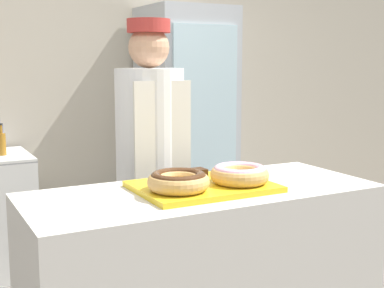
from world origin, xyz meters
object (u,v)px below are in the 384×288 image
Objects in this scene: serving_tray at (203,187)px; donut_light_glaze at (240,173)px; donut_chocolate_glaze at (178,180)px; brownie_back_right at (198,172)px; baker_person at (151,166)px; bottle_amber at (1,143)px; brownie_back_left at (175,175)px; beverage_fridge at (186,127)px.

donut_light_glaze is (0.14, -0.06, 0.05)m from serving_tray.
brownie_back_right is at bearing 46.56° from donut_chocolate_glaze.
baker_person is at bearing 91.37° from brownie_back_right.
serving_tray is 2.68× the size of bottle_amber.
brownie_back_left is at bearing 180.00° from brownie_back_right.
bottle_amber is (-0.42, 1.78, -0.06)m from donut_chocolate_glaze.
serving_tray is 0.16m from donut_chocolate_glaze.
serving_tray is 0.17m from brownie_back_right.
serving_tray is at bearing -71.94° from bottle_amber.
beverage_fridge reaches higher than bottle_amber.
baker_person is at bearing 97.96° from donut_light_glaze.
donut_light_glaze is at bearing -82.04° from baker_person.
serving_tray is at bearing 157.85° from donut_light_glaze.
donut_chocolate_glaze is 0.29m from brownie_back_right.
bottle_amber is at bearing 103.19° from donut_chocolate_glaze.
bottle_amber reaches higher than brownie_back_left.
baker_person is 7.76× the size of bottle_amber.
bottle_amber is at bearing 111.61° from donut_light_glaze.
donut_light_glaze is at bearing -68.39° from bottle_amber.
brownie_back_left is (-0.20, 0.21, -0.03)m from donut_light_glaze.
brownie_back_right is (0.06, 0.15, 0.03)m from serving_tray.
brownie_back_right is 1.69m from bottle_amber.
bottle_amber reaches higher than donut_chocolate_glaze.
donut_light_glaze reaches higher than serving_tray.
donut_light_glaze is 3.53× the size of brownie_back_right.
beverage_fridge is (0.78, 1.10, 0.05)m from baker_person.
donut_chocolate_glaze is at bearing -133.44° from brownie_back_right.
beverage_fridge is at bearing 69.57° from donut_light_glaze.
baker_person is at bearing -60.39° from bottle_amber.
bottle_amber reaches higher than serving_tray.
beverage_fridge is at bearing 64.98° from serving_tray.
beverage_fridge reaches higher than brownie_back_left.
serving_tray is at bearing -93.82° from baker_person.
baker_person is 1.23m from bottle_amber.
beverage_fridge reaches higher than serving_tray.
bottle_amber is at bearing 119.61° from baker_person.
brownie_back_left is (-0.06, 0.15, 0.03)m from serving_tray.
donut_light_glaze is 0.29m from brownie_back_left.
donut_light_glaze is 0.14× the size of beverage_fridge.
donut_light_glaze is 1.94m from beverage_fridge.
donut_chocolate_glaze is at bearing 180.00° from donut_light_glaze.
serving_tray is 0.31× the size of beverage_fridge.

